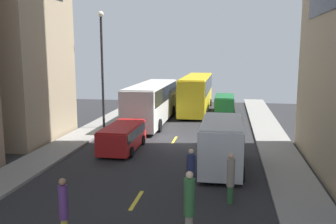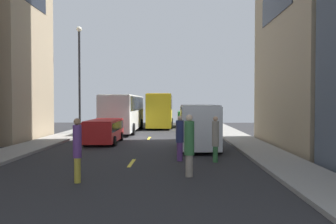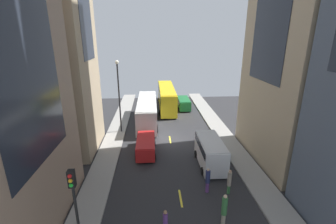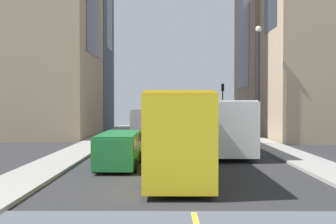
# 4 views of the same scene
# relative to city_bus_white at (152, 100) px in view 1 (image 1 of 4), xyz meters

# --- Properties ---
(ground_plane) EXTENTS (39.64, 39.64, 0.00)m
(ground_plane) POSITION_rel_city_bus_white_xyz_m (2.78, -5.76, -2.01)
(ground_plane) COLOR #28282B
(sidewalk_west) EXTENTS (2.31, 44.00, 0.15)m
(sidewalk_west) POSITION_rel_city_bus_white_xyz_m (-3.89, -5.76, -1.93)
(sidewalk_west) COLOR gray
(sidewalk_west) RESTS_ON ground
(sidewalk_east) EXTENTS (2.31, 44.00, 0.15)m
(sidewalk_east) POSITION_rel_city_bus_white_xyz_m (9.44, -5.76, -1.93)
(sidewalk_east) COLOR gray
(sidewalk_east) RESTS_ON ground
(lane_stripe_1) EXTENTS (0.16, 2.00, 0.01)m
(lane_stripe_1) POSITION_rel_city_bus_white_xyz_m (2.78, -16.26, -2.00)
(lane_stripe_1) COLOR yellow
(lane_stripe_1) RESTS_ON ground
(lane_stripe_2) EXTENTS (0.16, 2.00, 0.01)m
(lane_stripe_2) POSITION_rel_city_bus_white_xyz_m (2.78, -5.76, -2.00)
(lane_stripe_2) COLOR yellow
(lane_stripe_2) RESTS_ON ground
(lane_stripe_3) EXTENTS (0.16, 2.00, 0.01)m
(lane_stripe_3) POSITION_rel_city_bus_white_xyz_m (2.78, 4.74, -2.00)
(lane_stripe_3) COLOR yellow
(lane_stripe_3) RESTS_ON ground
(lane_stripe_4) EXTENTS (0.16, 2.00, 0.01)m
(lane_stripe_4) POSITION_rel_city_bus_white_xyz_m (2.78, 15.24, -2.00)
(lane_stripe_4) COLOR yellow
(lane_stripe_4) RESTS_ON ground
(city_bus_white) EXTENTS (2.80, 11.07, 3.35)m
(city_bus_white) POSITION_rel_city_bus_white_xyz_m (0.00, 0.00, 0.00)
(city_bus_white) COLOR silver
(city_bus_white) RESTS_ON ground
(streetcar_yellow) EXTENTS (2.70, 12.19, 3.59)m
(streetcar_yellow) POSITION_rel_city_bus_white_xyz_m (3.15, 7.05, 0.12)
(streetcar_yellow) COLOR yellow
(streetcar_yellow) RESTS_ON ground
(delivery_van_white) EXTENTS (2.25, 5.17, 2.58)m
(delivery_van_white) POSITION_rel_city_bus_white_xyz_m (6.11, -11.68, -0.50)
(delivery_van_white) COLOR white
(delivery_van_white) RESTS_ON ground
(car_red_0) EXTENTS (2.05, 4.75, 1.57)m
(car_red_0) POSITION_rel_city_bus_white_xyz_m (0.00, -8.82, -1.08)
(car_red_0) COLOR red
(car_red_0) RESTS_ON ground
(car_green_1) EXTENTS (2.03, 4.71, 1.71)m
(car_green_1) POSITION_rel_city_bus_white_xyz_m (5.99, 6.47, -1.00)
(car_green_1) COLOR #1E7238
(car_green_1) RESTS_ON ground
(pedestrian_waiting_curb) EXTENTS (0.32, 0.32, 2.09)m
(pedestrian_waiting_curb) POSITION_rel_city_bus_white_xyz_m (6.56, -15.92, -0.90)
(pedestrian_waiting_curb) COLOR #336B38
(pedestrian_waiting_curb) RESTS_ON ground
(pedestrian_walking_far) EXTENTS (0.37, 0.37, 2.28)m
(pedestrian_walking_far) POSITION_rel_city_bus_white_xyz_m (5.24, -18.97, -0.80)
(pedestrian_walking_far) COLOR gray
(pedestrian_walking_far) RESTS_ON ground
(pedestrian_crossing_near) EXTENTS (0.37, 0.37, 2.10)m
(pedestrian_crossing_near) POSITION_rel_city_bus_white_xyz_m (4.95, -15.63, -0.89)
(pedestrian_crossing_near) COLOR #593372
(pedestrian_crossing_near) RESTS_ON ground
(pedestrian_crossing_mid) EXTENTS (0.29, 0.29, 2.19)m
(pedestrian_crossing_mid) POSITION_rel_city_bus_white_xyz_m (1.41, -19.99, -0.82)
(pedestrian_crossing_mid) COLOR gold
(pedestrian_crossing_mid) RESTS_ON ground
(streetlamp_near) EXTENTS (0.44, 0.44, 8.88)m
(streetlamp_near) POSITION_rel_city_bus_white_xyz_m (-3.23, -3.13, 3.43)
(streetlamp_near) COLOR black
(streetlamp_near) RESTS_ON ground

